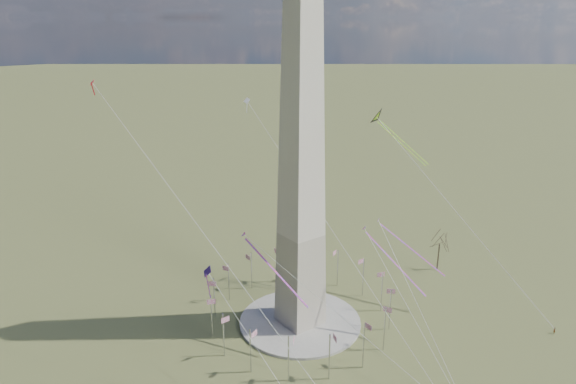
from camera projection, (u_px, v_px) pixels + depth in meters
ground at (300, 323)px, 152.75m from camera, size 2000.00×2000.00×0.00m
plaza at (300, 321)px, 152.62m from camera, size 36.00×36.00×0.80m
washington_monument at (301, 168)px, 137.28m from camera, size 15.56×15.56×100.00m
flagpole_ring at (300, 301)px, 150.40m from camera, size 54.40×54.40×13.00m
tree_near at (440, 242)px, 181.77m from camera, size 8.47×8.47×14.82m
person_east at (554, 331)px, 147.14m from camera, size 0.83×0.83×1.94m
kite_delta_black at (380, 120)px, 162.06m from camera, size 10.83×19.99×16.33m
kite_diamond_purple at (208, 275)px, 133.92m from camera, size 2.42×3.44×10.11m
kite_streamer_left at (402, 241)px, 141.56m from camera, size 9.72×18.50×13.70m
kite_streamer_mid at (265, 259)px, 138.62m from camera, size 6.98×22.45×15.69m
kite_streamer_right at (384, 251)px, 163.51m from camera, size 5.31×24.33×16.78m
kite_small_red at (92, 84)px, 135.52m from camera, size 1.41×2.03×4.22m
kite_small_white at (247, 102)px, 168.79m from camera, size 1.31×2.15×5.17m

